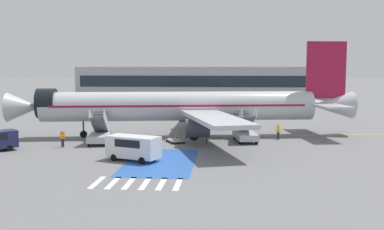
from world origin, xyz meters
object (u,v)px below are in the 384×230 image
object	(u,v)px
boarding_stairs_aft	(245,133)
fuel_tanker	(231,106)
ground_crew_1	(63,137)
baggage_cart	(175,140)
boarding_stairs_forward	(100,135)
terminal_building	(207,82)
airliner	(185,106)
service_van_0	(133,146)
ground_crew_2	(278,130)
ground_crew_0	(207,135)

from	to	relation	value
boarding_stairs_aft	fuel_tanker	size ratio (longest dim) A/B	0.50
ground_crew_1	baggage_cart	bearing A→B (deg)	157.58
boarding_stairs_forward	terminal_building	world-z (taller)	terminal_building
airliner	fuel_tanker	size ratio (longest dim) A/B	3.86
boarding_stairs_forward	terminal_building	distance (m)	78.13
airliner	service_van_0	xyz separation A→B (m)	(-3.25, -14.64, -2.40)
fuel_tanker	terminal_building	bearing A→B (deg)	-177.72
ground_crew_2	terminal_building	xyz separation A→B (m)	(-11.71, 73.23, 3.23)
boarding_stairs_forward	service_van_0	distance (m)	10.55
terminal_building	ground_crew_1	bearing A→B (deg)	-98.26
airliner	service_van_0	world-z (taller)	airliner
baggage_cart	fuel_tanker	bearing A→B (deg)	-130.57
airliner	ground_crew_0	world-z (taller)	airliner
baggage_cart	boarding_stairs_forward	bearing A→B (deg)	-18.48
airliner	baggage_cart	xyz separation A→B (m)	(-0.66, -4.41, -3.48)
ground_crew_2	boarding_stairs_forward	bearing A→B (deg)	-124.71
fuel_tanker	ground_crew_0	xyz separation A→B (m)	(-2.83, -29.31, -0.77)
fuel_tanker	terminal_building	xyz separation A→B (m)	(-6.30, 47.67, 2.50)
baggage_cart	service_van_0	bearing A→B (deg)	47.87
fuel_tanker	ground_crew_0	world-z (taller)	fuel_tanker
service_van_0	baggage_cart	world-z (taller)	service_van_0
boarding_stairs_forward	boarding_stairs_aft	world-z (taller)	boarding_stairs_forward
fuel_tanker	ground_crew_0	size ratio (longest dim) A/B	6.19
boarding_stairs_aft	baggage_cart	bearing A→B (deg)	179.51
boarding_stairs_aft	ground_crew_1	xyz separation A→B (m)	(-19.44, -5.25, 0.10)
airliner	terminal_building	size ratio (longest dim) A/B	0.58
ground_crew_2	service_van_0	bearing A→B (deg)	-94.46
airliner	boarding_stairs_aft	bearing A→B (deg)	-122.94
boarding_stairs_forward	fuel_tanker	bearing A→B (deg)	54.84
ground_crew_1	terminal_building	xyz separation A→B (m)	(11.66, 80.31, 3.21)
airliner	ground_crew_1	xyz separation A→B (m)	(-12.18, -8.49, -2.66)
fuel_tanker	ground_crew_1	xyz separation A→B (m)	(-17.96, -32.64, -0.71)
boarding_stairs_aft	fuel_tanker	world-z (taller)	boarding_stairs_aft
boarding_stairs_forward	ground_crew_0	size ratio (longest dim) A/B	3.10
fuel_tanker	ground_crew_1	bearing A→B (deg)	-34.06
boarding_stairs_aft	ground_crew_0	world-z (taller)	boarding_stairs_aft
boarding_stairs_aft	ground_crew_0	xyz separation A→B (m)	(-4.31, -1.92, 0.04)
baggage_cart	ground_crew_0	world-z (taller)	ground_crew_0
terminal_building	ground_crew_2	bearing A→B (deg)	-80.92
airliner	boarding_stairs_forward	bearing A→B (deg)	113.87
ground_crew_1	boarding_stairs_aft	bearing A→B (deg)	153.22
boarding_stairs_aft	terminal_building	world-z (taller)	terminal_building
boarding_stairs_aft	fuel_tanker	bearing A→B (deg)	84.16
fuel_tanker	baggage_cart	xyz separation A→B (m)	(-6.43, -28.56, -1.53)
ground_crew_0	boarding_stairs_forward	bearing A→B (deg)	88.57
ground_crew_0	terminal_building	world-z (taller)	terminal_building
ground_crew_0	service_van_0	bearing A→B (deg)	142.39
baggage_cart	boarding_stairs_aft	bearing A→B (deg)	160.57
fuel_tanker	ground_crew_0	distance (m)	29.45
ground_crew_0	ground_crew_1	distance (m)	15.49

